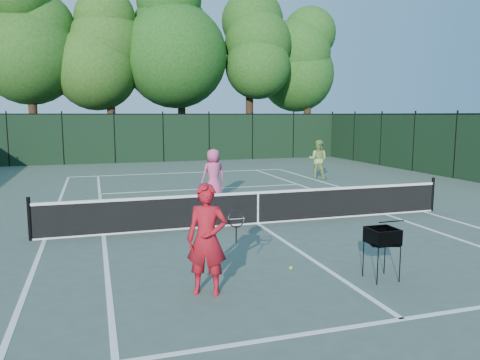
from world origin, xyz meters
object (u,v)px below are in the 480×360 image
object	(u,v)px
coach	(207,239)
player_pink	(213,174)
ball_hopper	(382,236)
loose_ball_midcourt	(291,268)
player_green	(318,159)

from	to	relation	value
coach	player_pink	world-z (taller)	coach
player_pink	coach	bearing A→B (deg)	64.18
ball_hopper	loose_ball_midcourt	size ratio (longest dim) A/B	14.16
loose_ball_midcourt	coach	bearing A→B (deg)	-159.26
player_pink	player_green	bearing A→B (deg)	-159.76
coach	ball_hopper	xyz separation A→B (m)	(3.20, -0.29, -0.13)
coach	loose_ball_midcourt	distance (m)	2.17
coach	loose_ball_midcourt	world-z (taller)	coach
coach	ball_hopper	distance (m)	3.22
ball_hopper	loose_ball_midcourt	xyz separation A→B (m)	(-1.36, 0.99, -0.78)
coach	ball_hopper	world-z (taller)	coach
player_pink	ball_hopper	xyz separation A→B (m)	(0.89, -8.98, -0.09)
player_pink	player_green	xyz separation A→B (m)	(5.96, 3.61, 0.02)
ball_hopper	player_green	bearing A→B (deg)	83.72
player_green	ball_hopper	bearing A→B (deg)	107.27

